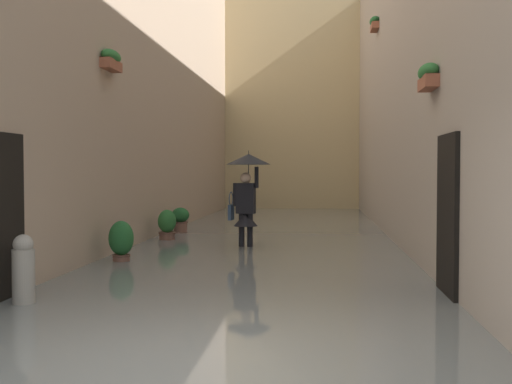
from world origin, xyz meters
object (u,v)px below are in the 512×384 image
person_wading (247,184)px  potted_plant_mid_right (121,242)px  mooring_bollard (24,275)px  potted_plant_far_right (167,227)px  potted_plant_near_right (181,221)px

person_wading → potted_plant_mid_right: (1.95, 2.25, -0.97)m
person_wading → potted_plant_mid_right: person_wading is taller
person_wading → mooring_bollard: size_ratio=2.20×
potted_plant_far_right → person_wading: bearing=150.0°
mooring_bollard → potted_plant_mid_right: bearing=-91.1°
person_wading → potted_plant_near_right: person_wading is taller
potted_plant_mid_right → potted_plant_far_right: potted_plant_mid_right is taller
person_wading → potted_plant_mid_right: 3.13m
potted_plant_mid_right → potted_plant_near_right: size_ratio=1.10×
potted_plant_near_right → potted_plant_far_right: size_ratio=0.93×
person_wading → potted_plant_far_right: bearing=-30.0°
mooring_bollard → person_wading: bearing=-109.4°
potted_plant_mid_right → person_wading: bearing=-131.0°
potted_plant_near_right → person_wading: bearing=125.4°
person_wading → potted_plant_near_right: size_ratio=2.76×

